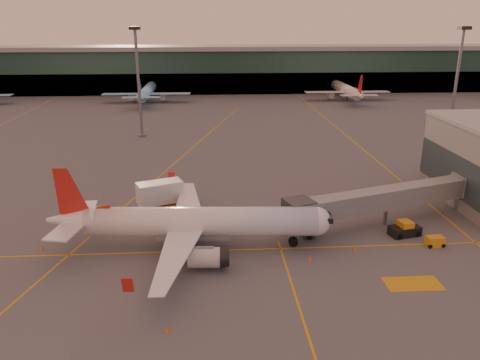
{
  "coord_description": "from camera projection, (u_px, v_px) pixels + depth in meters",
  "views": [
    {
      "loc": [
        -3.36,
        -46.58,
        26.73
      ],
      "look_at": [
        0.75,
        16.99,
        5.0
      ],
      "focal_mm": 35.0,
      "sensor_mm": 36.0,
      "label": 1
    }
  ],
  "objects": [
    {
      "name": "catering_truck",
      "position": [
        161.0,
        196.0,
        67.36
      ],
      "size": [
        6.92,
        4.94,
        4.93
      ],
      "rotation": [
        0.0,
        0.0,
        0.39
      ],
      "color": "#BF471B",
      "rests_on": "ground"
    },
    {
      "name": "gpu_cart",
      "position": [
        435.0,
        242.0,
        58.32
      ],
      "size": [
        2.27,
        1.45,
        1.28
      ],
      "rotation": [
        0.0,
        0.0,
        0.06
      ],
      "color": "orange",
      "rests_on": "ground"
    },
    {
      "name": "taxi_markings",
      "position": [
        191.0,
        160.0,
        94.4
      ],
      "size": [
        100.12,
        173.0,
        0.01
      ],
      "color": "orange",
      "rests_on": "ground"
    },
    {
      "name": "cone_wing_left",
      "position": [
        196.0,
        195.0,
        74.86
      ],
      "size": [
        0.5,
        0.5,
        0.64
      ],
      "color": "#EC5E0C",
      "rests_on": "ground"
    },
    {
      "name": "mast_west_near",
      "position": [
        138.0,
        74.0,
        109.15
      ],
      "size": [
        2.4,
        2.4,
        25.6
      ],
      "color": "slate",
      "rests_on": "ground"
    },
    {
      "name": "jet_bridge",
      "position": [
        395.0,
        198.0,
        64.3
      ],
      "size": [
        30.76,
        12.82,
        5.39
      ],
      "color": "slate",
      "rests_on": "ground"
    },
    {
      "name": "mast_east_near",
      "position": [
        457.0,
        74.0,
        109.95
      ],
      "size": [
        2.4,
        2.4,
        25.6
      ],
      "color": "slate",
      "rests_on": "ground"
    },
    {
      "name": "pushback_tug",
      "position": [
        405.0,
        230.0,
        61.23
      ],
      "size": [
        4.26,
        2.91,
        2.01
      ],
      "rotation": [
        0.0,
        0.0,
        0.23
      ],
      "color": "black",
      "rests_on": "ground"
    },
    {
      "name": "terminal",
      "position": [
        218.0,
        69.0,
        183.92
      ],
      "size": [
        400.0,
        20.0,
        17.6
      ],
      "color": "#19382D",
      "rests_on": "ground"
    },
    {
      "name": "cone_wing_right",
      "position": [
        167.0,
        329.0,
        42.31
      ],
      "size": [
        0.41,
        0.41,
        0.52
      ],
      "color": "#EC5E0C",
      "rests_on": "ground"
    },
    {
      "name": "cone_tail",
      "position": [
        42.0,
        248.0,
        57.43
      ],
      "size": [
        0.46,
        0.46,
        0.58
      ],
      "color": "#EC5E0C",
      "rests_on": "ground"
    },
    {
      "name": "main_airplane",
      "position": [
        192.0,
        223.0,
        56.9
      ],
      "size": [
        34.67,
        31.22,
        10.46
      ],
      "rotation": [
        0.0,
        0.0,
        -0.05
      ],
      "color": "white",
      "rests_on": "ground"
    },
    {
      "name": "cone_fwd",
      "position": [
        310.0,
        258.0,
        55.0
      ],
      "size": [
        0.45,
        0.45,
        0.57
      ],
      "color": "#EC5E0C",
      "rests_on": "ground"
    },
    {
      "name": "distant_aircraft_row",
      "position": [
        159.0,
        102.0,
        163.0
      ],
      "size": [
        290.0,
        34.0,
        13.0
      ],
      "color": "#92D9F5",
      "rests_on": "ground"
    },
    {
      "name": "cone_nose",
      "position": [
        355.0,
        248.0,
        57.41
      ],
      "size": [
        0.48,
        0.48,
        0.61
      ],
      "color": "#EC5E0C",
      "rests_on": "ground"
    },
    {
      "name": "ground",
      "position": [
        243.0,
        270.0,
        52.83
      ],
      "size": [
        600.0,
        600.0,
        0.0
      ],
      "primitive_type": "plane",
      "color": "#4C4F54",
      "rests_on": "ground"
    }
  ]
}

